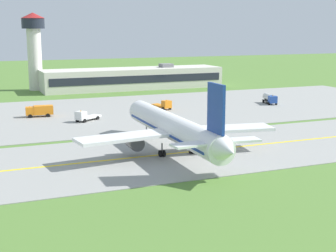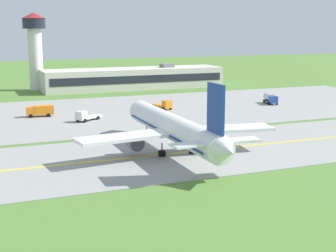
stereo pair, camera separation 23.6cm
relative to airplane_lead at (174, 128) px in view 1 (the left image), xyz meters
name	(u,v)px [view 1 (the left image)]	position (x,y,z in m)	size (l,w,h in m)	color
ground_plane	(206,151)	(5.48, -0.44, -4.13)	(500.00, 500.00, 0.00)	#517A33
taxiway_strip	(206,150)	(5.48, -0.44, -4.08)	(240.00, 28.00, 0.10)	gray
apron_pad	(166,109)	(15.48, 41.56, -4.08)	(140.00, 52.00, 0.10)	gray
taxiway_centreline	(206,150)	(5.48, -0.44, -4.03)	(220.00, 0.60, 0.01)	yellow
airplane_lead	(174,128)	(0.00, 0.00, 0.00)	(32.52, 39.56, 12.70)	white
service_truck_baggage	(85,116)	(-6.90, 32.46, -2.95)	(6.42, 5.35, 2.59)	silver
service_truck_fuel	(164,105)	(14.68, 40.77, -2.95)	(3.36, 6.68, 2.59)	orange
service_truck_catering	(40,110)	(-15.04, 41.80, -2.60)	(6.14, 2.72, 2.60)	orange
service_truck_pushback	(270,98)	(44.04, 38.62, -2.60)	(3.39, 6.31, 2.65)	#264CA5
terminal_building	(133,78)	(21.53, 84.99, -0.75)	(59.61, 13.65, 7.94)	beige
control_tower	(34,43)	(-8.79, 93.28, 10.81)	(7.60, 7.60, 24.60)	silver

